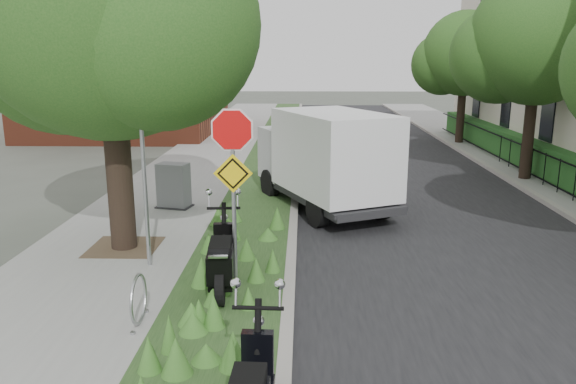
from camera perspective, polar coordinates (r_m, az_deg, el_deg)
name	(u,v)px	position (r m, az deg, el deg)	size (l,w,h in m)	color
ground	(319,314)	(9.15, 3.20, -12.31)	(120.00, 120.00, 0.00)	#4C5147
sidewalk_near	(184,178)	(19.07, -10.50, 1.43)	(3.50, 60.00, 0.12)	gray
verge	(266,178)	(18.69, -2.23, 1.40)	(2.00, 60.00, 0.12)	#22401B
kerb_near	(296,178)	(18.65, 0.84, 1.40)	(0.20, 60.00, 0.13)	#9E9991
road	(402,181)	(18.95, 11.48, 1.13)	(7.00, 60.00, 0.01)	black
kerb_far	(509,180)	(19.84, 21.50, 1.19)	(0.20, 60.00, 0.13)	#9E9991
footpath_far	(561,180)	(20.49, 25.97, 1.10)	(3.20, 60.00, 0.12)	gray
street_tree_main	(105,13)	(11.76, -18.13, 16.87)	(6.21, 5.54, 7.66)	black
bare_post	(143,162)	(10.62, -14.48, 2.97)	(0.08, 0.08, 4.00)	#A5A8AD
bike_hoop	(138,299)	(8.74, -14.95, -10.50)	(0.06, 0.78, 0.77)	#A5A8AD
sign_assembly	(233,164)	(9.04, -5.62, 2.89)	(0.94, 0.08, 3.22)	#A5A8AD
fence_far	(532,162)	(19.98, 23.53, 2.85)	(0.04, 24.00, 1.00)	black
hedge_far	(554,162)	(20.26, 25.37, 2.80)	(1.00, 24.00, 1.10)	#1C4D1B
brick_building	(129,53)	(31.61, -15.85, 13.45)	(9.40, 10.40, 8.30)	brown
far_tree_b	(535,45)	(19.66, 23.79, 13.54)	(4.83, 4.31, 6.56)	black
far_tree_c	(463,58)	(27.25, 17.38, 12.87)	(4.37, 3.89, 5.93)	black
scooter_near	(222,266)	(9.50, -6.74, -7.52)	(0.51, 2.03, 0.97)	black
box_truck	(325,156)	(14.78, 3.82, 3.71)	(3.81, 5.32, 2.26)	#262628
utility_cabinet	(174,186)	(15.04, -11.54, 0.57)	(0.99, 0.77, 1.17)	#262628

